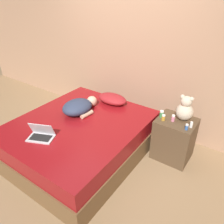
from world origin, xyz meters
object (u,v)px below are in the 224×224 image
Objects in this scene: teddy_bear at (185,109)px; bottle_white at (191,125)px; laptop at (41,135)px; person_lying at (79,107)px; bottle_blue at (187,127)px; bottle_green at (162,114)px; bottle_amber at (163,118)px; bottle_pink at (173,118)px; pillow at (112,99)px.

teddy_bear is 4.40× the size of bottle_white.
laptop is 1.86m from bottle_white.
teddy_bear reaches higher than person_lying.
person_lying is 7.99× the size of bottle_blue.
bottle_blue is 0.83× the size of bottle_green.
person_lying reaches higher than bottle_amber.
bottle_pink is (-0.10, -0.12, -0.11)m from teddy_bear.
teddy_bear reaches higher than bottle_pink.
bottle_green reaches higher than pillow.
bottle_green is at bearing -157.01° from teddy_bear.
pillow is at bearing 171.03° from bottle_amber.
bottle_green is (1.05, 1.18, 0.08)m from laptop.
bottle_white is at bearing 7.13° from bottle_amber.
pillow is 0.57m from person_lying.
bottle_blue is 0.99× the size of bottle_white.
laptop is at bearing -134.90° from bottle_amber.
bottle_green reaches higher than bottle_blue.
person_lying reaches higher than laptop.
person_lying is 7.50× the size of bottle_amber.
teddy_bear is (1.31, 1.29, 0.18)m from laptop.
pillow is 6.31× the size of bottle_white.
laptop is 1.57m from bottle_amber.
person_lying is 1.73× the size of laptop.
bottle_white is at bearing -42.97° from teddy_bear.
person_lying is 0.74m from laptop.
teddy_bear is 4.15× the size of bottle_amber.
teddy_bear reaches higher than bottle_amber.
pillow is at bearing 174.87° from bottle_green.
bottle_blue is (1.43, 1.07, 0.07)m from laptop.
laptop is at bearing -98.33° from pillow.
person_lying is at bearing -167.03° from bottle_blue.
pillow is 1.26m from bottle_blue.
laptop is 1.58m from bottle_green.
teddy_bear reaches higher than bottle_blue.
bottle_amber is 0.09m from bottle_green.
bottle_pink is (1.22, 1.16, 0.08)m from laptop.
bottle_amber is (-0.21, -0.18, -0.11)m from teddy_bear.
bottle_blue is at bearing -15.77° from bottle_green.
pillow is 1.43× the size of teddy_bear.
bottle_amber reaches higher than pillow.
bottle_pink is at bearing 155.95° from bottle_blue.
bottle_pink reaches higher than bottle_white.
person_lying is 6.89× the size of bottle_pink.
bottle_blue reaches higher than pillow.
person_lying is at bearing -161.05° from bottle_pink.
person_lying reaches higher than bottle_pink.
bottle_green is at bearing 27.41° from person_lying.
laptop is 3.83× the size of bottle_green.
bottle_blue is at bearing -24.05° from bottle_pink.
bottle_green is (-0.06, 0.07, 0.01)m from bottle_amber.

